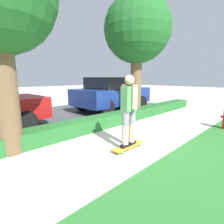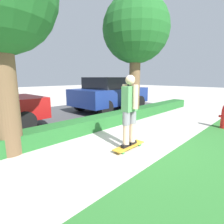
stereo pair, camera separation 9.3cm
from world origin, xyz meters
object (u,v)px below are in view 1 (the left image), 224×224
(skateboard, at_px, (128,146))
(parked_car_middle, at_px, (112,93))
(tree_mid, at_px, (137,31))
(skater_person, at_px, (129,109))

(skateboard, distance_m, parked_car_middle, 5.05)
(parked_car_middle, bearing_deg, tree_mid, -107.91)
(skateboard, bearing_deg, parked_car_middle, 49.52)
(tree_mid, bearing_deg, skateboard, -144.99)
(skateboard, height_order, tree_mid, tree_mid)
(skateboard, distance_m, tree_mid, 4.67)
(skateboard, relative_size, parked_car_middle, 0.23)
(skater_person, bearing_deg, parked_car_middle, 49.52)
(skateboard, relative_size, skater_person, 0.57)
(skater_person, xyz_separation_m, tree_mid, (2.69, 1.89, 2.44))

